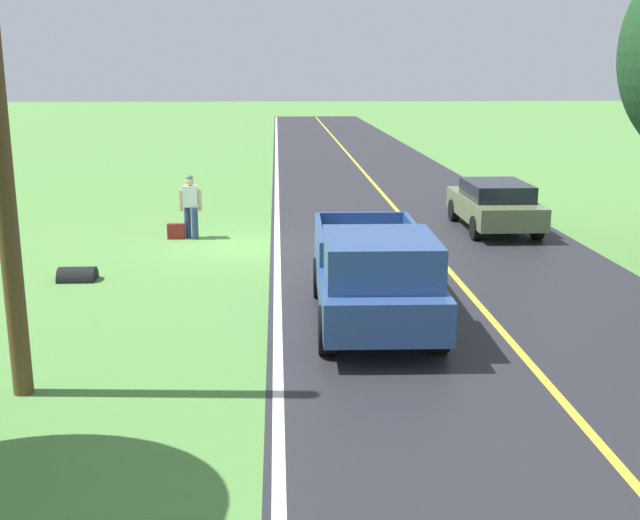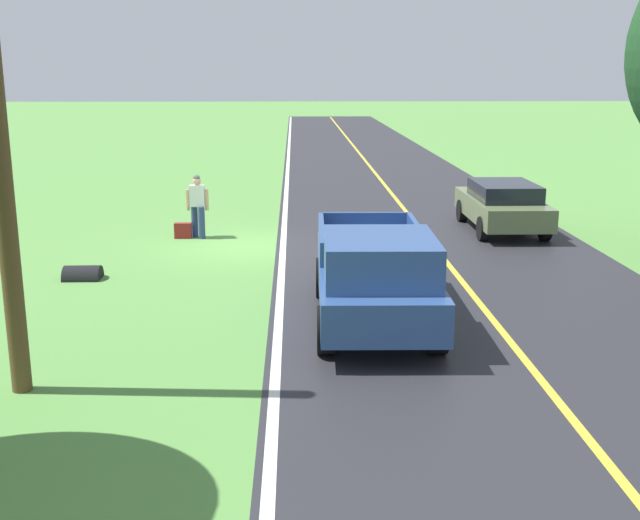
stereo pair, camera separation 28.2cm
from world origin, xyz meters
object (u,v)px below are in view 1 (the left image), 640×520
pickup_truck_passing (375,273)px  sedan_near_oncoming (494,204)px  suitcase_carried (176,231)px  hitchhiker_walking (191,203)px  utility_pole_roadside (0,144)px

pickup_truck_passing → sedan_near_oncoming: size_ratio=1.23×
suitcase_carried → pickup_truck_passing: 8.95m
hitchhiker_walking → pickup_truck_passing: 8.78m
suitcase_carried → utility_pole_roadside: bearing=-5.1°
hitchhiker_walking → suitcase_carried: (0.42, 0.08, -0.77)m
sedan_near_oncoming → hitchhiker_walking: bearing=4.5°
utility_pole_roadside → suitcase_carried: bearing=-94.8°
hitchhiker_walking → utility_pole_roadside: 10.92m
suitcase_carried → pickup_truck_passing: bearing=30.1°
sedan_near_oncoming → utility_pole_roadside: (9.91, 11.22, 2.78)m
utility_pole_roadside → pickup_truck_passing: bearing=-152.8°
suitcase_carried → utility_pole_roadside: 11.01m
hitchhiker_walking → utility_pole_roadside: (1.29, 10.54, 2.56)m
hitchhiker_walking → sedan_near_oncoming: size_ratio=0.40×
suitcase_carried → pickup_truck_passing: pickup_truck_passing is taller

